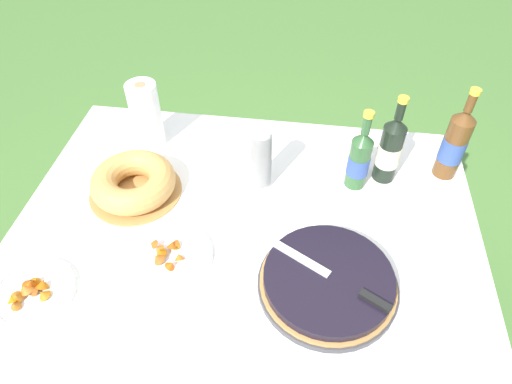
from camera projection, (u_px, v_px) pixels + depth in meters
name	position (u px, v px, depth m)	size (l,w,h in m)	color
ground_plane	(248.00, 336.00, 2.00)	(16.00, 16.00, 0.00)	#4C7A38
garden_table	(246.00, 240.00, 1.52)	(1.48, 1.13, 0.74)	brown
tablecloth	(245.00, 229.00, 1.48)	(1.49, 1.14, 0.10)	white
berry_tart	(328.00, 282.00, 1.29)	(0.40, 0.40, 0.06)	#38383D
serving_knife	(339.00, 280.00, 1.25)	(0.34, 0.20, 0.01)	silver
bundt_cake	(133.00, 182.00, 1.54)	(0.32, 0.32, 0.10)	#B78447
cup_stack	(261.00, 159.00, 1.52)	(0.07, 0.07, 0.24)	white
cider_bottle_green	(359.00, 159.00, 1.52)	(0.07, 0.07, 0.30)	#2D562D
cider_bottle_amber	(454.00, 144.00, 1.55)	(0.08, 0.08, 0.35)	brown
juice_bottle_red	(390.00, 149.00, 1.54)	(0.08, 0.08, 0.33)	black
snack_plate_near	(33.00, 291.00, 1.28)	(0.23, 0.23, 0.06)	white
snack_plate_left	(173.00, 254.00, 1.37)	(0.24, 0.24, 0.05)	white
paper_towel_roll	(146.00, 115.00, 1.67)	(0.11, 0.11, 0.26)	white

